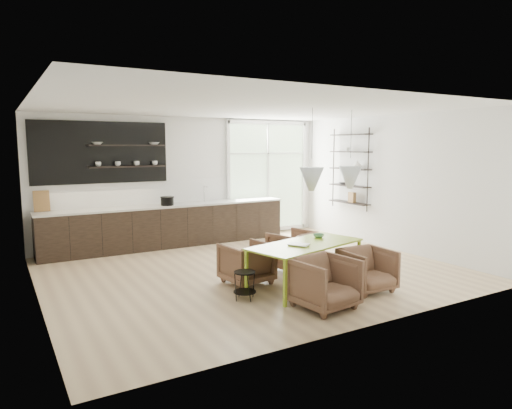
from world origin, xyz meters
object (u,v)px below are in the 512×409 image
(armchair_back_left, at_px, (246,263))
(wire_stool, at_px, (245,281))
(dining_table, at_px, (306,246))
(armchair_back_right, at_px, (295,251))
(armchair_front_left, at_px, (325,283))
(armchair_front_right, at_px, (367,270))

(armchair_back_left, height_order, wire_stool, armchair_back_left)
(dining_table, xyz_separation_m, armchair_back_left, (-0.72, 0.65, -0.32))
(dining_table, bearing_deg, wire_stool, 168.19)
(armchair_back_left, xyz_separation_m, armchair_back_right, (1.13, 0.24, 0.02))
(armchair_front_left, xyz_separation_m, armchair_front_right, (1.06, 0.28, -0.03))
(armchair_front_left, relative_size, armchair_front_right, 1.08)
(armchair_back_right, xyz_separation_m, armchair_front_left, (-0.76, -1.81, -0.00))
(armchair_back_right, bearing_deg, armchair_front_left, 52.13)
(dining_table, bearing_deg, armchair_back_right, 50.76)
(armchair_front_left, height_order, armchair_front_right, armchair_front_left)
(armchair_back_left, distance_m, armchair_back_right, 1.15)
(dining_table, relative_size, armchair_back_left, 2.82)
(dining_table, distance_m, wire_stool, 1.20)
(armchair_back_left, bearing_deg, armchair_back_right, -174.64)
(armchair_back_right, distance_m, armchair_front_left, 1.96)
(armchair_front_left, bearing_deg, armchair_back_right, 60.22)
(dining_table, height_order, wire_stool, dining_table)
(armchair_front_left, bearing_deg, armchair_front_right, 7.62)
(armchair_back_right, relative_size, armchair_front_right, 1.09)
(dining_table, distance_m, armchair_back_right, 1.02)
(armchair_front_left, xyz_separation_m, wire_stool, (-0.79, 0.87, -0.09))
(armchair_back_right, xyz_separation_m, wire_stool, (-1.54, -0.94, -0.09))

